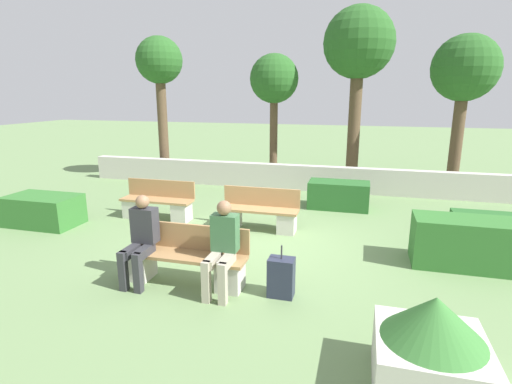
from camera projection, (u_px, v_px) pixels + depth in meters
ground_plane at (260, 244)px, 7.70m from camera, size 60.00×60.00×0.00m
perimeter_wall at (299, 177)px, 11.96m from camera, size 13.71×0.30×0.74m
bench_front at (185, 261)px, 6.07m from camera, size 1.94×0.49×0.87m
bench_left_side at (158, 205)px, 9.20m from camera, size 1.69×0.48×0.87m
bench_right_side at (259, 215)px, 8.44m from camera, size 1.67×0.48×0.87m
person_seated_man at (222, 243)px, 5.67m from camera, size 0.38×0.64×1.35m
person_seated_woman at (141, 235)px, 6.00m from camera, size 0.38×0.64×1.35m
hedge_block_near_left at (43, 210)px, 8.75m from camera, size 1.54×0.89×0.66m
hedge_block_near_right at (490, 230)px, 7.65m from camera, size 1.35×0.77×0.57m
hedge_block_mid_left at (464, 243)px, 6.63m from camera, size 1.63×0.77×0.82m
hedge_block_mid_right at (339, 195)px, 10.02m from camera, size 1.49×0.75×0.68m
planter_corner_left at (431, 347)px, 3.79m from camera, size 1.02×1.02×1.01m
suitcase at (281, 277)px, 5.67m from camera, size 0.37×0.26×0.77m
tree_leftmost at (160, 67)px, 12.91m from camera, size 1.50×1.50×4.61m
tree_center_left at (274, 81)px, 12.57m from camera, size 1.53×1.53×4.04m
tree_center_right at (359, 47)px, 11.95m from camera, size 2.13×2.13×5.36m
tree_rightmost at (465, 72)px, 11.41m from camera, size 1.89×1.89×4.47m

